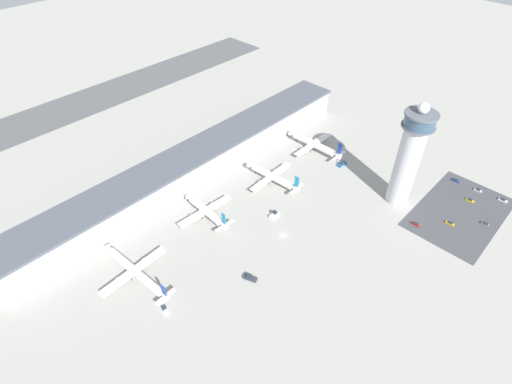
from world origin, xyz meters
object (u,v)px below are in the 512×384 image
(airplane_gate_charlie, at_px, (272,177))
(car_black_suv, at_px, (450,223))
(control_tower, at_px, (409,156))
(car_yellow_taxi, at_px, (478,190))
(service_truck_water, at_px, (342,164))
(service_truck_baggage, at_px, (164,308))
(car_maroon_suv, at_px, (456,180))
(car_navy_sedan, at_px, (503,200))
(car_green_van, at_px, (470,200))
(airplane_gate_bravo, at_px, (206,211))
(service_truck_fuel, at_px, (274,215))
(car_red_hatchback, at_px, (485,224))
(service_truck_catering, at_px, (250,278))
(airplane_gate_alpha, at_px, (135,271))
(car_white_wagon, at_px, (416,224))
(airplane_gate_delta, at_px, (314,144))

(airplane_gate_charlie, relative_size, car_black_suv, 8.28)
(control_tower, distance_m, car_yellow_taxi, 58.08)
(service_truck_water, xyz_separation_m, car_yellow_taxi, (34.02, -71.26, -0.27))
(service_truck_baggage, bearing_deg, car_black_suv, -26.24)
(car_maroon_suv, relative_size, car_navy_sedan, 1.00)
(car_yellow_taxi, bearing_deg, car_green_van, -179.23)
(airplane_gate_bravo, distance_m, service_truck_fuel, 36.66)
(car_red_hatchback, bearing_deg, car_maroon_suv, 46.68)
(service_truck_catering, bearing_deg, car_black_suv, -27.48)
(airplane_gate_alpha, height_order, service_truck_catering, airplane_gate_alpha)
(service_truck_catering, relative_size, service_truck_water, 1.04)
(airplane_gate_bravo, relative_size, car_yellow_taxi, 8.22)
(control_tower, height_order, service_truck_catering, control_tower)
(airplane_gate_bravo, xyz_separation_m, car_white_wagon, (72.28, -84.29, -3.73))
(airplane_gate_bravo, height_order, service_truck_fuel, airplane_gate_bravo)
(airplane_gate_delta, bearing_deg, airplane_gate_bravo, 178.15)
(service_truck_fuel, height_order, car_black_suv, service_truck_fuel)
(airplane_gate_alpha, distance_m, airplane_gate_delta, 138.98)
(airplane_gate_alpha, height_order, car_green_van, airplane_gate_alpha)
(car_yellow_taxi, bearing_deg, airplane_gate_alpha, 152.29)
(airplane_gate_charlie, xyz_separation_m, car_navy_sedan, (77.54, -105.09, -3.56))
(airplane_gate_charlie, relative_size, car_maroon_suv, 7.74)
(airplane_gate_charlie, distance_m, car_yellow_taxi, 119.48)
(airplane_gate_bravo, relative_size, car_red_hatchback, 8.30)
(airplane_gate_delta, height_order, car_maroon_suv, airplane_gate_delta)
(airplane_gate_alpha, xyz_separation_m, service_truck_water, (137.79, -18.99, -3.38))
(airplane_gate_alpha, bearing_deg, service_truck_catering, -47.34)
(airplane_gate_delta, relative_size, car_green_van, 9.35)
(service_truck_fuel, distance_m, car_navy_sedan, 129.82)
(car_green_van, bearing_deg, airplane_gate_bravo, 138.76)
(airplane_gate_charlie, distance_m, car_black_suv, 99.51)
(service_truck_catering, bearing_deg, car_green_van, -22.60)
(service_truck_water, height_order, car_red_hatchback, service_truck_water)
(car_maroon_suv, bearing_deg, airplane_gate_charlie, 134.24)
(control_tower, bearing_deg, airplane_gate_delta, 83.99)
(airplane_gate_delta, bearing_deg, airplane_gate_alpha, -178.29)
(airplane_gate_charlie, relative_size, car_white_wagon, 8.53)
(car_white_wagon, bearing_deg, car_red_hatchback, -45.93)
(service_truck_fuel, xyz_separation_m, service_truck_water, (63.40, -0.01, -0.22))
(car_white_wagon, bearing_deg, car_navy_sedan, -27.14)
(service_truck_water, relative_size, car_yellow_taxi, 1.63)
(service_truck_fuel, bearing_deg, car_red_hatchback, -49.53)
(airplane_gate_charlie, height_order, car_yellow_taxi, airplane_gate_charlie)
(car_navy_sedan, height_order, car_green_van, car_navy_sedan)
(car_yellow_taxi, bearing_deg, car_red_hatchback, -151.87)
(airplane_gate_alpha, relative_size, service_truck_baggage, 6.64)
(control_tower, height_order, airplane_gate_delta, control_tower)
(car_red_hatchback, xyz_separation_m, car_black_suv, (-12.30, 13.66, -0.05))
(car_red_hatchback, bearing_deg, car_yellow_taxi, 28.13)
(service_truck_water, xyz_separation_m, car_navy_sedan, (34.94, -84.73, -0.28))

